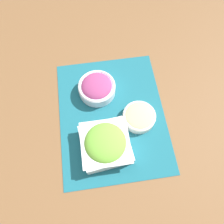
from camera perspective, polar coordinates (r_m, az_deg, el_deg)
The scene contains 5 objects.
ground_plane at distance 0.92m, azimuth 0.00°, elevation -0.84°, with size 3.00×3.00×0.00m, color brown.
placemat at distance 0.92m, azimuth 0.00°, elevation -0.79°, with size 0.56×0.44×0.00m.
lettuce_bowl at distance 0.84m, azimuth -1.73°, elevation -8.30°, with size 0.20×0.20×0.09m.
onion_bowl at distance 0.94m, azimuth -3.97°, elevation 6.40°, with size 0.16×0.16×0.07m.
cucumber_bowl at distance 0.90m, azimuth 7.09°, elevation -1.19°, with size 0.13×0.13×0.05m.
Camera 1 is at (0.35, -0.05, 0.85)m, focal length 35.00 mm.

